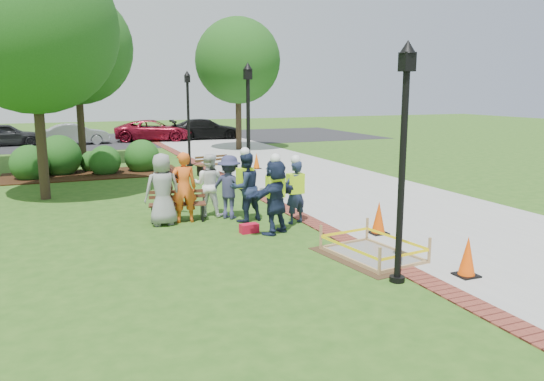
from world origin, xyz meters
name	(u,v)px	position (x,y,z in m)	size (l,w,h in m)	color
ground	(272,245)	(0.00, 0.00, 0.00)	(100.00, 100.00, 0.00)	#285116
sidewalk	(292,170)	(5.00, 10.00, 0.01)	(6.00, 60.00, 0.02)	#9E9E99
brick_edging	(219,175)	(1.75, 10.00, 0.01)	(0.50, 60.00, 0.03)	maroon
mulch_bed	(94,174)	(-3.00, 12.00, 0.02)	(7.00, 3.00, 0.05)	#381E0F
parking_lot	(124,140)	(0.00, 27.00, 0.00)	(36.00, 12.00, 0.01)	black
wet_concrete_pad	(373,246)	(1.64, -1.57, 0.23)	(2.00, 2.51, 0.55)	#47331E
bench_near	(178,212)	(-1.47, 3.00, 0.26)	(1.55, 0.76, 0.80)	brown
bench_far	(214,169)	(1.55, 10.03, 0.25)	(1.52, 0.78, 0.79)	brown
cone_front	(467,258)	(2.59, -3.29, 0.38)	(0.40, 0.40, 0.78)	black
cone_back	(379,219)	(2.72, -0.15, 0.39)	(0.41, 0.41, 0.81)	black
cone_far	(257,161)	(3.74, 10.94, 0.34)	(0.36, 0.36, 0.71)	black
toolbox	(249,228)	(-0.12, 1.17, 0.11)	(0.44, 0.24, 0.22)	#B90E29
lamp_near	(403,146)	(1.25, -3.00, 2.48)	(0.28, 0.28, 4.26)	black
lamp_mid	(248,121)	(1.25, 5.00, 2.48)	(0.28, 0.28, 4.26)	black
lamp_far	(188,111)	(1.25, 13.00, 2.48)	(0.28, 0.28, 4.26)	black
tree_left	(32,28)	(-4.77, 7.45, 5.25)	(5.15, 5.15, 7.83)	#3D2D1E
tree_back	(76,48)	(-3.20, 15.86, 5.30)	(5.14, 5.14, 7.88)	#3D2D1E
tree_right	(238,61)	(5.47, 18.47, 5.02)	(4.81, 4.81, 7.43)	#3D2D1E
shrub_a	(31,180)	(-5.35, 11.68, 0.00)	(1.45, 1.45, 1.45)	#1C4C15
shrub_b	(61,175)	(-4.26, 12.56, 0.00)	(1.76, 1.76, 1.76)	#1C4C15
shrub_c	(106,174)	(-2.54, 11.91, 0.00)	(1.29, 1.29, 1.29)	#1C4C15
shrub_d	(143,171)	(-0.99, 12.16, 0.00)	(1.47, 1.47, 1.47)	#1C4C15
shrub_e	(92,171)	(-3.01, 12.99, 0.00)	(0.93, 0.93, 0.93)	#1C4C15
casual_person_a	(163,190)	(-1.90, 2.72, 0.93)	(0.61, 0.41, 1.86)	gray
casual_person_b	(184,188)	(-1.34, 2.79, 0.93)	(0.63, 0.43, 1.86)	orange
casual_person_c	(209,185)	(-0.54, 3.25, 0.87)	(0.66, 0.60, 1.74)	white
casual_person_d	(166,185)	(-1.63, 3.74, 0.85)	(0.62, 0.49, 1.70)	brown
casual_person_e	(229,187)	(-0.10, 2.76, 0.86)	(0.64, 0.63, 1.72)	#2F3052
hivis_worker_a	(275,194)	(0.45, 0.88, 0.97)	(0.68, 0.59, 1.95)	#1A2045
hivis_worker_b	(295,190)	(1.31, 1.60, 0.90)	(0.60, 0.46, 1.80)	#1A2244
hivis_worker_c	(245,185)	(0.18, 2.29, 0.97)	(0.66, 0.51, 1.97)	#16173A
parked_car_a	(7,146)	(-7.20, 25.87, 0.00)	(4.71, 2.05, 1.53)	#29292B
parked_car_b	(77,145)	(-3.15, 25.07, 0.00)	(4.40, 1.91, 1.44)	#96969B
parked_car_c	(154,141)	(1.84, 25.66, 0.00)	(4.75, 2.06, 1.55)	maroon
parked_car_d	(206,139)	(5.43, 25.56, 0.00)	(4.73, 2.05, 1.54)	black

